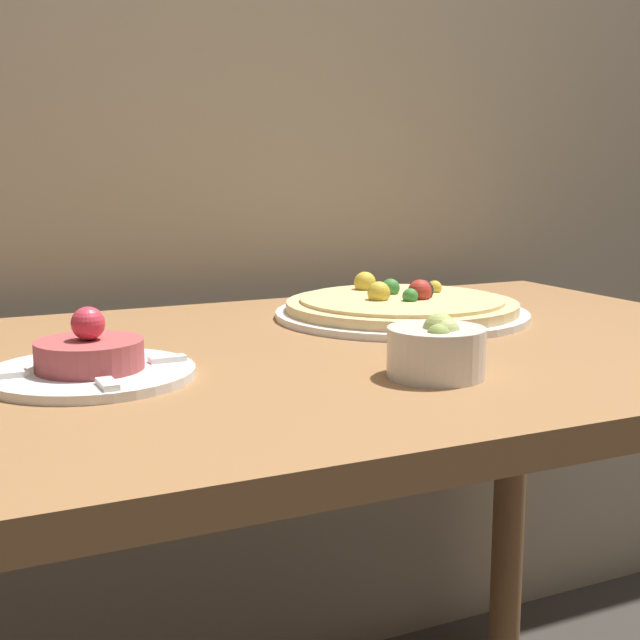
% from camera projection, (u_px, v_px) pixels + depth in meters
% --- Properties ---
extents(dining_table, '(1.15, 0.78, 0.74)m').
position_uv_depth(dining_table, '(349.00, 428.00, 1.12)').
color(dining_table, olive).
rests_on(dining_table, ground_plane).
extents(pizza_plate, '(0.37, 0.37, 0.06)m').
position_uv_depth(pizza_plate, '(401.00, 307.00, 1.29)').
color(pizza_plate, white).
rests_on(pizza_plate, dining_table).
extents(tartare_plate, '(0.22, 0.22, 0.08)m').
position_uv_depth(tartare_plate, '(90.00, 363.00, 0.93)').
color(tartare_plate, white).
rests_on(tartare_plate, dining_table).
extents(small_bowl, '(0.10, 0.10, 0.07)m').
position_uv_depth(small_bowl, '(437.00, 349.00, 0.94)').
color(small_bowl, silver).
rests_on(small_bowl, dining_table).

